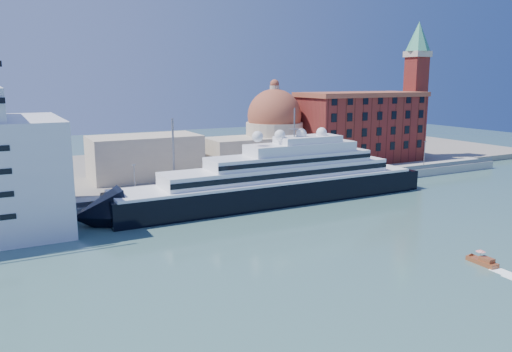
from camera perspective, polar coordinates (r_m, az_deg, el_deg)
ground at (r=102.09m, az=7.72°, el=-5.88°), size 400.00×400.00×0.00m
quay at (r=129.92m, az=-1.02°, el=-1.54°), size 180.00×10.00×2.50m
land at (r=166.86m, az=-7.43°, el=1.10°), size 260.00×72.00×2.00m
quay_fence at (r=125.62m, az=-0.10°, el=-1.11°), size 180.00×0.10×1.20m
superyacht at (r=119.17m, az=0.87°, el=-1.05°), size 88.74×12.30×26.52m
service_barge at (r=108.69m, az=-13.96°, el=-4.64°), size 11.89×4.04×2.67m
water_taxi at (r=89.74m, az=24.50°, el=-8.82°), size 1.92×5.23×2.45m
warehouse at (r=171.48m, az=11.88°, el=5.53°), size 43.00×19.00×23.25m
campanile at (r=187.05m, az=17.82°, el=10.28°), size 8.40×8.40×47.00m
church at (r=152.07m, az=-2.96°, el=3.99°), size 66.00×18.00×25.50m
lamp_posts at (r=121.58m, az=-5.99°, el=1.65°), size 120.80×2.40×18.00m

